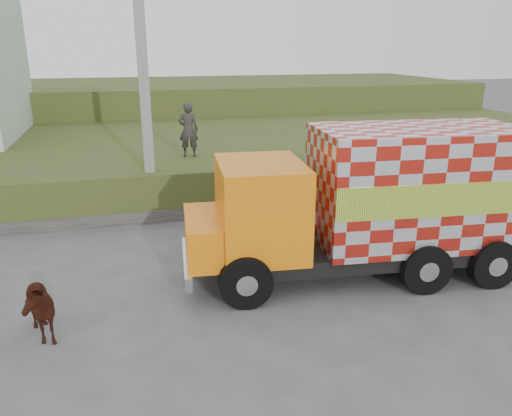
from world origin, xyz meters
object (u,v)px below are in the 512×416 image
object	(u,v)px
cargo_truck	(373,201)
pedestrian	(188,130)
utility_pole	(144,86)
cow	(34,307)

from	to	relation	value
cargo_truck	pedestrian	world-z (taller)	cargo_truck
utility_pole	cargo_truck	world-z (taller)	utility_pole
pedestrian	cargo_truck	bearing A→B (deg)	125.01
utility_pole	pedestrian	distance (m)	2.90
pedestrian	utility_pole	bearing A→B (deg)	62.57
cow	pedestrian	world-z (taller)	pedestrian
cargo_truck	cow	bearing A→B (deg)	-166.98
utility_pole	cow	bearing A→B (deg)	-111.66
cargo_truck	utility_pole	bearing A→B (deg)	136.67
cargo_truck	pedestrian	size ratio (longest dim) A/B	4.26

